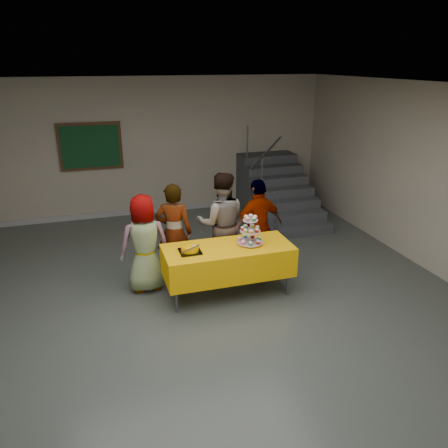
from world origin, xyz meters
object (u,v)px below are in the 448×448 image
(bake_table, at_px, (228,260))
(staircase, at_px, (275,193))
(schoolchild_c, at_px, (221,223))
(schoolchild_a, at_px, (145,243))
(noticeboard, at_px, (90,147))
(schoolchild_d, at_px, (258,226))
(bear_cake, at_px, (190,248))
(cupcake_stand, at_px, (250,232))
(schoolchild_b, at_px, (174,232))

(bake_table, bearing_deg, staircase, 56.29)
(schoolchild_c, xyz_separation_m, staircase, (2.01, 2.43, -0.35))
(schoolchild_a, height_order, noticeboard, noticeboard)
(schoolchild_a, distance_m, schoolchild_d, 1.86)
(staircase, height_order, noticeboard, noticeboard)
(bake_table, xyz_separation_m, staircase, (2.14, 3.21, -0.07))
(bear_cake, xyz_separation_m, staircase, (2.71, 3.23, -0.34))
(bear_cake, bearing_deg, noticeboard, 106.34)
(bake_table, bearing_deg, cupcake_stand, 0.96)
(bake_table, xyz_separation_m, noticeboard, (-1.76, 4.04, 1.04))
(schoolchild_d, bearing_deg, bake_table, 28.68)
(bake_table, distance_m, schoolchild_d, 0.98)
(schoolchild_c, relative_size, staircase, 0.70)
(bear_cake, xyz_separation_m, schoolchild_a, (-0.57, 0.54, -0.08))
(bear_cake, bearing_deg, staircase, 49.98)
(bake_table, bearing_deg, schoolchild_b, 131.82)
(bake_table, relative_size, staircase, 0.78)
(schoolchild_d, bearing_deg, bear_cake, 14.11)
(schoolchild_b, bearing_deg, cupcake_stand, 165.06)
(schoolchild_d, distance_m, staircase, 2.96)
(staircase, bearing_deg, cupcake_stand, -119.34)
(schoolchild_d, height_order, noticeboard, noticeboard)
(noticeboard, bearing_deg, bake_table, -66.48)
(cupcake_stand, distance_m, bear_cake, 0.92)
(schoolchild_d, bearing_deg, cupcake_stand, 46.34)
(bake_table, distance_m, schoolchild_a, 1.27)
(cupcake_stand, relative_size, schoolchild_b, 0.28)
(bake_table, xyz_separation_m, cupcake_stand, (0.34, 0.01, 0.40))
(bake_table, bearing_deg, schoolchild_c, 80.40)
(schoolchild_c, bearing_deg, noticeboard, -47.57)
(schoolchild_a, bearing_deg, bear_cake, 133.21)
(schoolchild_a, distance_m, staircase, 4.25)
(bear_cake, xyz_separation_m, schoolchild_b, (-0.08, 0.75, -0.04))
(schoolchild_d, xyz_separation_m, noticeboard, (-2.48, 3.41, 0.82))
(schoolchild_b, relative_size, schoolchild_c, 0.94)
(schoolchild_b, relative_size, schoolchild_d, 1.01)
(schoolchild_a, bearing_deg, cupcake_stand, 157.53)
(staircase, bearing_deg, noticeboard, 167.91)
(bake_table, distance_m, schoolchild_c, 0.84)
(staircase, distance_m, noticeboard, 4.14)
(cupcake_stand, distance_m, noticeboard, 4.60)
(schoolchild_a, bearing_deg, schoolchild_c, -171.59)
(schoolchild_b, height_order, noticeboard, noticeboard)
(schoolchild_c, bearing_deg, schoolchild_b, 16.21)
(cupcake_stand, height_order, schoolchild_a, schoolchild_a)
(cupcake_stand, bearing_deg, noticeboard, 117.49)
(bear_cake, xyz_separation_m, schoolchild_d, (1.29, 0.65, -0.05))
(bake_table, relative_size, cupcake_stand, 4.22)
(schoolchild_c, height_order, schoolchild_d, schoolchild_c)
(bear_cake, bearing_deg, schoolchild_d, 26.84)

